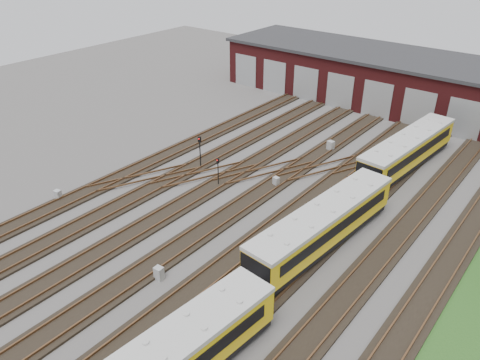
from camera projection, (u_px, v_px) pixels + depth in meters
The scene contains 13 objects.
ground at pixel (194, 263), 32.85m from camera, with size 120.00×120.00×0.00m, color #4E4A48.
track_network at pixel (198, 257), 33.29m from camera, with size 30.40×70.00×0.33m.
maintenance_shed at pixel (413, 83), 58.52m from camera, with size 51.00×12.50×6.35m.
metro_train at pixel (323, 226), 33.61m from camera, with size 3.87×46.79×3.02m.
signal_mast_0 at pixel (200, 148), 44.31m from camera, with size 0.31×0.29×3.34m.
signal_mast_1 at pixel (218, 168), 41.56m from camera, with size 0.23×0.22×2.75m.
signal_mast_2 at pixel (342, 194), 37.75m from camera, with size 0.22×0.21×2.71m.
signal_mast_3 at pixel (331, 209), 36.07m from camera, with size 0.24×0.23×2.50m.
relay_cabinet_0 at pixel (58, 195), 40.08m from camera, with size 0.55×0.45×0.91m, color #9EA1A3.
relay_cabinet_1 at pixel (331, 146), 48.54m from camera, with size 0.66×0.55×1.10m, color #9EA1A3.
relay_cabinet_2 at pixel (159, 273), 31.17m from camera, with size 0.58×0.48×0.97m, color #9EA1A3.
relay_cabinet_3 at pixel (276, 182), 42.19m from camera, with size 0.52×0.43×0.87m, color #9EA1A3.
relay_cabinet_4 at pixel (341, 231), 35.27m from camera, with size 0.64×0.53×1.06m, color #9EA1A3.
Camera 1 is at (18.71, -18.11, 21.11)m, focal length 35.00 mm.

